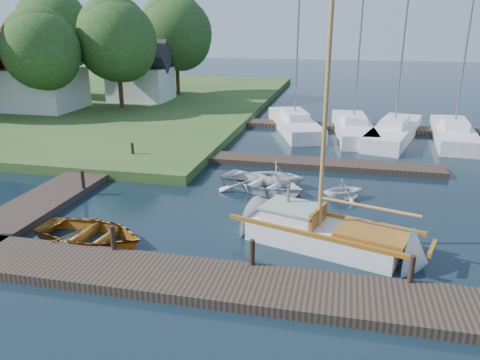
% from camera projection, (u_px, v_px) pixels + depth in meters
% --- Properties ---
extents(ground, '(160.00, 160.00, 0.00)m').
position_uv_depth(ground, '(240.00, 208.00, 19.02)').
color(ground, black).
rests_on(ground, ground).
extents(near_dock, '(18.00, 2.20, 0.30)m').
position_uv_depth(near_dock, '(194.00, 280.00, 13.43)').
color(near_dock, black).
rests_on(near_dock, ground).
extents(left_dock, '(2.20, 18.00, 0.30)m').
position_uv_depth(left_dock, '(87.00, 176.00, 22.49)').
color(left_dock, black).
rests_on(left_dock, ground).
extents(far_dock, '(14.00, 1.60, 0.30)m').
position_uv_depth(far_dock, '(304.00, 163.00, 24.56)').
color(far_dock, black).
rests_on(far_dock, ground).
extents(pontoon, '(30.00, 1.60, 0.30)m').
position_uv_depth(pontoon, '(436.00, 131.00, 31.67)').
color(pontoon, black).
rests_on(pontoon, ground).
extents(shore, '(50.00, 40.00, 0.50)m').
position_uv_depth(shore, '(7.00, 97.00, 45.09)').
color(shore, '#2B5221').
rests_on(shore, ground).
extents(mooring_post_1, '(0.16, 0.16, 0.80)m').
position_uv_depth(mooring_post_1, '(113.00, 238.00, 14.80)').
color(mooring_post_1, black).
rests_on(mooring_post_1, near_dock).
extents(mooring_post_2, '(0.16, 0.16, 0.80)m').
position_uv_depth(mooring_post_2, '(252.00, 252.00, 13.86)').
color(mooring_post_2, black).
rests_on(mooring_post_2, near_dock).
extents(mooring_post_3, '(0.16, 0.16, 0.80)m').
position_uv_depth(mooring_post_3, '(412.00, 269.00, 12.93)').
color(mooring_post_3, black).
rests_on(mooring_post_3, near_dock).
extents(mooring_post_4, '(0.16, 0.16, 0.80)m').
position_uv_depth(mooring_post_4, '(83.00, 180.00, 20.25)').
color(mooring_post_4, black).
rests_on(mooring_post_4, left_dock).
extents(mooring_post_5, '(0.16, 0.16, 0.80)m').
position_uv_depth(mooring_post_5, '(133.00, 150.00, 24.87)').
color(mooring_post_5, black).
rests_on(mooring_post_5, left_dock).
extents(sailboat, '(7.41, 4.02, 9.83)m').
position_uv_depth(sailboat, '(329.00, 237.00, 15.68)').
color(sailboat, silver).
rests_on(sailboat, ground).
extents(dinghy, '(4.27, 3.28, 0.82)m').
position_uv_depth(dinghy, '(89.00, 231.00, 15.98)').
color(dinghy, brown).
rests_on(dinghy, ground).
extents(tender_b, '(2.72, 2.43, 1.30)m').
position_uv_depth(tender_b, '(278.00, 173.00, 21.25)').
color(tender_b, silver).
rests_on(tender_b, ground).
extents(tender_c, '(4.89, 4.28, 0.84)m').
position_uv_depth(tender_c, '(262.00, 181.00, 20.95)').
color(tender_c, silver).
rests_on(tender_c, ground).
extents(tender_d, '(2.40, 2.27, 0.99)m').
position_uv_depth(tender_d, '(344.00, 188.00, 19.86)').
color(tender_d, silver).
rests_on(tender_d, ground).
extents(marina_boat_1, '(4.87, 9.04, 10.01)m').
position_uv_depth(marina_boat_1, '(295.00, 123.00, 32.33)').
color(marina_boat_1, silver).
rests_on(marina_boat_1, ground).
extents(marina_boat_2, '(3.08, 8.90, 11.34)m').
position_uv_depth(marina_boat_2, '(353.00, 127.00, 31.09)').
color(marina_boat_2, silver).
rests_on(marina_boat_2, ground).
extents(marina_boat_3, '(4.43, 9.26, 11.08)m').
position_uv_depth(marina_boat_3, '(394.00, 131.00, 29.96)').
color(marina_boat_3, silver).
rests_on(marina_boat_3, ground).
extents(marina_boat_4, '(2.83, 8.32, 10.05)m').
position_uv_depth(marina_boat_4, '(453.00, 132.00, 29.48)').
color(marina_boat_4, silver).
rests_on(marina_boat_4, ground).
extents(house_a, '(6.30, 5.00, 6.29)m').
position_uv_depth(house_a, '(38.00, 78.00, 37.01)').
color(house_a, silver).
rests_on(house_a, shore).
extents(house_c, '(5.25, 4.00, 5.28)m').
position_uv_depth(house_c, '(141.00, 76.00, 41.43)').
color(house_c, silver).
rests_on(house_c, shore).
extents(tree_2, '(5.83, 5.75, 7.82)m').
position_uv_depth(tree_2, '(42.00, 50.00, 34.06)').
color(tree_2, '#332114').
rests_on(tree_2, shore).
extents(tree_3, '(6.41, 6.38, 8.74)m').
position_uv_depth(tree_3, '(117.00, 40.00, 36.74)').
color(tree_3, '#332114').
rests_on(tree_3, shore).
extents(tree_4, '(7.01, 7.01, 9.66)m').
position_uv_depth(tree_4, '(55.00, 31.00, 41.92)').
color(tree_4, '#332114').
rests_on(tree_4, shore).
extents(tree_7, '(6.83, 6.83, 9.38)m').
position_uv_depth(tree_7, '(176.00, 33.00, 43.59)').
color(tree_7, '#332114').
rests_on(tree_7, shore).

